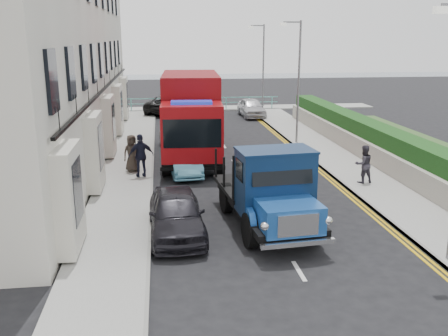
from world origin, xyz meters
TOP-DOWN VIEW (x-y plane):
  - ground at (0.00, 0.00)m, footprint 120.00×120.00m
  - pavement_west at (-5.20, 9.00)m, footprint 2.40×38.00m
  - pavement_east at (5.30, 9.00)m, footprint 2.60×38.00m
  - promenade at (0.00, 29.00)m, footprint 30.00×2.50m
  - sea_plane at (0.00, 60.00)m, footprint 120.00×120.00m
  - terrace_west at (-9.47, 13.00)m, footprint 6.31×30.20m
  - garden_east at (7.21, 9.00)m, footprint 1.45×28.00m
  - seafront_railing at (0.00, 28.20)m, footprint 13.00×0.08m
  - lamp_mid at (4.18, 14.00)m, footprint 1.23×0.18m
  - lamp_far at (4.18, 24.00)m, footprint 1.23×0.18m
  - bedford_lorry at (-0.14, 0.78)m, footprint 2.82×6.02m
  - red_lorry at (-2.05, 11.21)m, footprint 3.18×8.32m
  - parked_car_front at (-3.20, 1.00)m, footprint 1.83×4.29m
  - parked_car_mid at (-2.60, 8.23)m, footprint 1.62×3.79m
  - parked_car_rear at (-2.60, 13.29)m, footprint 2.34×5.25m
  - seafront_car_left at (-2.79, 27.00)m, footprint 4.63×6.16m
  - seafront_car_right at (3.50, 24.36)m, footprint 1.87×4.30m
  - pedestrian_east_far at (4.86, 5.49)m, footprint 0.86×0.72m
  - pedestrian_west_near at (-4.50, 7.60)m, footprint 1.20×0.73m
  - pedestrian_west_far at (-4.94, 8.59)m, footprint 0.98×0.82m

SIDE VIEW (x-z plane):
  - ground at x=0.00m, z-range 0.00..0.00m
  - sea_plane at x=0.00m, z-range 0.00..0.00m
  - pavement_west at x=-5.20m, z-range 0.00..0.12m
  - pavement_east at x=5.30m, z-range 0.00..0.12m
  - promenade at x=0.00m, z-range 0.00..0.12m
  - seafront_railing at x=0.00m, z-range 0.03..1.14m
  - parked_car_mid at x=-2.60m, z-range 0.00..1.22m
  - seafront_car_right at x=3.50m, z-range 0.00..1.44m
  - parked_car_front at x=-3.20m, z-range 0.00..1.45m
  - parked_car_rear at x=-2.60m, z-range 0.00..1.50m
  - seafront_car_left at x=-2.79m, z-range 0.00..1.56m
  - garden_east at x=7.21m, z-range 0.02..1.77m
  - pedestrian_east_far at x=4.86m, z-range 0.12..1.74m
  - pedestrian_west_far at x=-4.94m, z-range 0.12..1.82m
  - pedestrian_west_near at x=-4.50m, z-range 0.12..2.03m
  - bedford_lorry at x=-0.14m, z-range -0.11..2.65m
  - red_lorry at x=-2.05m, z-range 0.14..4.43m
  - lamp_mid at x=4.18m, z-range 0.50..7.50m
  - lamp_far at x=4.18m, z-range 0.50..7.50m
  - terrace_west at x=-9.47m, z-range 0.04..14.29m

